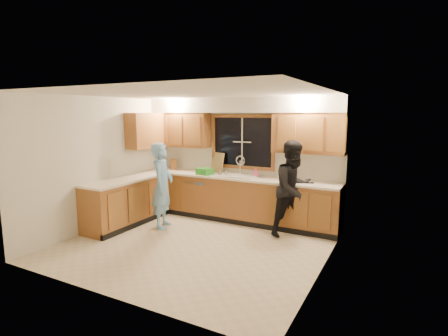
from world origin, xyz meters
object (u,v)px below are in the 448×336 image
object	(u,v)px
bowl	(284,179)
stove	(105,209)
woman	(294,189)
dishwasher	(201,196)
dish_crate	(205,171)
knife_block	(174,164)
man	(162,186)
soap_bottle	(256,172)
sink	(236,179)

from	to	relation	value
bowl	stove	bearing A→B (deg)	-146.23
woman	bowl	distance (m)	0.53
dishwasher	stove	size ratio (longest dim) A/B	0.91
dishwasher	woman	size ratio (longest dim) A/B	0.48
dish_crate	bowl	size ratio (longest dim) A/B	1.37
dishwasher	knife_block	world-z (taller)	knife_block
man	soap_bottle	world-z (taller)	man
dishwasher	man	bearing A→B (deg)	-100.20
stove	woman	size ratio (longest dim) A/B	0.52
sink	knife_block	bearing A→B (deg)	175.64
knife_block	dish_crate	world-z (taller)	knife_block
dishwasher	woman	bearing A→B (deg)	-9.24
dishwasher	knife_block	distance (m)	1.03
knife_block	woman	bearing A→B (deg)	-48.14
sink	bowl	world-z (taller)	sink
stove	soap_bottle	distance (m)	2.98
stove	man	size ratio (longest dim) A/B	0.55
man	knife_block	distance (m)	1.37
bowl	man	bearing A→B (deg)	-150.99
stove	man	xyz separation A→B (m)	(0.76, 0.74, 0.37)
woman	knife_block	distance (m)	3.02
sink	knife_block	size ratio (longest dim) A/B	3.52
man	dish_crate	size ratio (longest dim) A/B	5.70
sink	knife_block	world-z (taller)	sink
dish_crate	stove	bearing A→B (deg)	-123.64
dishwasher	dish_crate	size ratio (longest dim) A/B	2.84
stove	dish_crate	world-z (taller)	dish_crate
man	dish_crate	world-z (taller)	man
sink	bowl	bearing A→B (deg)	2.52
man	bowl	xyz separation A→B (m)	(2.04, 1.13, 0.12)
sink	knife_block	distance (m)	1.67
dishwasher	bowl	size ratio (longest dim) A/B	3.89
dishwasher	man	world-z (taller)	man
bowl	soap_bottle	bearing A→B (deg)	172.48
dishwasher	soap_bottle	distance (m)	1.38
sink	woman	bearing A→B (deg)	-15.58
stove	knife_block	size ratio (longest dim) A/B	3.68
knife_block	dish_crate	distance (m)	1.02
knife_block	bowl	distance (m)	2.65
dish_crate	soap_bottle	distance (m)	1.08
man	woman	world-z (taller)	woman
sink	dish_crate	xyz separation A→B (m)	(-0.67, -0.13, 0.12)
sink	dish_crate	world-z (taller)	sink
woman	knife_block	xyz separation A→B (m)	(-2.97, 0.49, 0.18)
dish_crate	woman	bearing A→B (deg)	-6.92
stove	knife_block	distance (m)	2.04
man	dish_crate	xyz separation A→B (m)	(0.37, 0.96, 0.16)
man	soap_bottle	xyz separation A→B (m)	(1.42, 1.21, 0.19)
woman	soap_bottle	bearing A→B (deg)	96.66
dish_crate	bowl	bearing A→B (deg)	5.82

